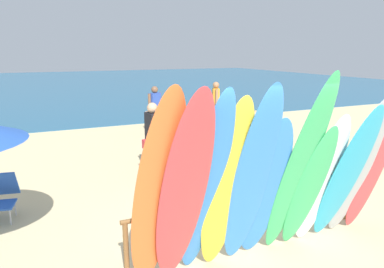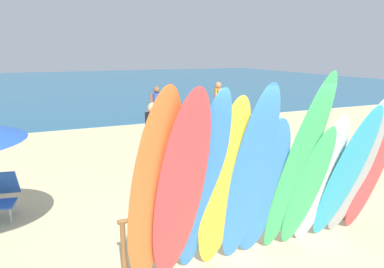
{
  "view_description": "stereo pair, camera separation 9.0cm",
  "coord_description": "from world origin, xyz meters",
  "px_view_note": "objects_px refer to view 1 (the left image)",
  "views": [
    {
      "loc": [
        -2.89,
        -4.19,
        2.86
      ],
      "look_at": [
        0.0,
        2.17,
        1.24
      ],
      "focal_mm": 33.76,
      "sensor_mm": 36.0,
      "label": 1
    },
    {
      "loc": [
        -2.81,
        -4.23,
        2.86
      ],
      "look_at": [
        0.0,
        2.17,
        1.24
      ],
      "focal_mm": 33.76,
      "sensor_mm": 36.0,
      "label": 2
    }
  ],
  "objects_px": {
    "surfboard_red_1": "(183,196)",
    "surfboard_red_11": "(372,171)",
    "surfboard_green_7": "(308,189)",
    "surfboard_grey_10": "(357,170)",
    "surfboard_rack": "(252,204)",
    "beachgoer_by_water": "(216,102)",
    "surfboard_blue_5": "(264,192)",
    "surfboard_yellow_3": "(226,190)",
    "beach_chair_red": "(1,194)",
    "surfboard_blue_2": "(206,190)",
    "beachgoer_photographing": "(263,127)",
    "beachgoer_near_rack": "(153,134)",
    "beachgoer_strolling": "(155,107)",
    "beachgoer_midbeach": "(191,124)",
    "surfboard_teal_9": "(346,176)",
    "surfboard_green_6": "(298,171)",
    "surfboard_blue_4": "(251,182)",
    "surfboard_orange_0": "(157,197)",
    "surfboard_white_8": "(321,182)"
  },
  "relations": [
    {
      "from": "surfboard_blue_2",
      "to": "surfboard_teal_9",
      "type": "relative_size",
      "value": 1.13
    },
    {
      "from": "surfboard_red_1",
      "to": "beachgoer_photographing",
      "type": "relative_size",
      "value": 1.75
    },
    {
      "from": "beachgoer_strolling",
      "to": "surfboard_grey_10",
      "type": "bearing_deg",
      "value": 63.57
    },
    {
      "from": "surfboard_green_7",
      "to": "beachgoer_by_water",
      "type": "relative_size",
      "value": 1.19
    },
    {
      "from": "surfboard_blue_4",
      "to": "beachgoer_by_water",
      "type": "bearing_deg",
      "value": 65.63
    },
    {
      "from": "beachgoer_near_rack",
      "to": "beachgoer_strolling",
      "type": "height_order",
      "value": "beachgoer_near_rack"
    },
    {
      "from": "surfboard_rack",
      "to": "surfboard_orange_0",
      "type": "bearing_deg",
      "value": -158.83
    },
    {
      "from": "surfboard_rack",
      "to": "beachgoer_by_water",
      "type": "xyz_separation_m",
      "value": [
        3.43,
        7.6,
        0.39
      ]
    },
    {
      "from": "surfboard_teal_9",
      "to": "beachgoer_midbeach",
      "type": "xyz_separation_m",
      "value": [
        0.01,
        5.41,
        -0.25
      ]
    },
    {
      "from": "surfboard_yellow_3",
      "to": "surfboard_red_11",
      "type": "xyz_separation_m",
      "value": [
        2.63,
        0.08,
        -0.16
      ]
    },
    {
      "from": "surfboard_yellow_3",
      "to": "beach_chair_red",
      "type": "bearing_deg",
      "value": 128.8
    },
    {
      "from": "beachgoer_photographing",
      "to": "surfboard_blue_5",
      "type": "bearing_deg",
      "value": -116.41
    },
    {
      "from": "surfboard_rack",
      "to": "surfboard_grey_10",
      "type": "bearing_deg",
      "value": -21.76
    },
    {
      "from": "surfboard_orange_0",
      "to": "surfboard_red_11",
      "type": "height_order",
      "value": "surfboard_orange_0"
    },
    {
      "from": "beach_chair_red",
      "to": "surfboard_blue_5",
      "type": "bearing_deg",
      "value": -32.79
    },
    {
      "from": "surfboard_blue_4",
      "to": "surfboard_yellow_3",
      "type": "bearing_deg",
      "value": 172.5
    },
    {
      "from": "surfboard_white_8",
      "to": "surfboard_green_6",
      "type": "bearing_deg",
      "value": -163.89
    },
    {
      "from": "surfboard_green_7",
      "to": "surfboard_grey_10",
      "type": "xyz_separation_m",
      "value": [
        0.93,
        0.01,
        0.15
      ]
    },
    {
      "from": "surfboard_orange_0",
      "to": "surfboard_rack",
      "type": "bearing_deg",
      "value": 15.57
    },
    {
      "from": "surfboard_teal_9",
      "to": "beachgoer_midbeach",
      "type": "relative_size",
      "value": 1.58
    },
    {
      "from": "surfboard_blue_2",
      "to": "beachgoer_photographing",
      "type": "distance_m",
      "value": 5.66
    },
    {
      "from": "surfboard_blue_5",
      "to": "beachgoer_by_water",
      "type": "distance_m",
      "value": 8.94
    },
    {
      "from": "surfboard_blue_4",
      "to": "beachgoer_near_rack",
      "type": "bearing_deg",
      "value": 89.8
    },
    {
      "from": "surfboard_red_11",
      "to": "beachgoer_strolling",
      "type": "xyz_separation_m",
      "value": [
        -0.76,
        8.16,
        -0.08
      ]
    },
    {
      "from": "beachgoer_near_rack",
      "to": "beachgoer_midbeach",
      "type": "height_order",
      "value": "beachgoer_near_rack"
    },
    {
      "from": "surfboard_blue_4",
      "to": "surfboard_white_8",
      "type": "relative_size",
      "value": 1.23
    },
    {
      "from": "surfboard_blue_2",
      "to": "beachgoer_by_water",
      "type": "bearing_deg",
      "value": 57.2
    },
    {
      "from": "surfboard_rack",
      "to": "surfboard_blue_2",
      "type": "xyz_separation_m",
      "value": [
        -1.1,
        -0.63,
        0.64
      ]
    },
    {
      "from": "surfboard_teal_9",
      "to": "surfboard_blue_2",
      "type": "bearing_deg",
      "value": 179.91
    },
    {
      "from": "surfboard_red_1",
      "to": "surfboard_red_11",
      "type": "bearing_deg",
      "value": 1.34
    },
    {
      "from": "surfboard_yellow_3",
      "to": "beachgoer_near_rack",
      "type": "relative_size",
      "value": 1.45
    },
    {
      "from": "surfboard_rack",
      "to": "beachgoer_by_water",
      "type": "distance_m",
      "value": 8.34
    },
    {
      "from": "surfboard_orange_0",
      "to": "surfboard_green_7",
      "type": "height_order",
      "value": "surfboard_orange_0"
    },
    {
      "from": "surfboard_green_7",
      "to": "beachgoer_by_water",
      "type": "bearing_deg",
      "value": 68.98
    },
    {
      "from": "surfboard_teal_9",
      "to": "beachgoer_strolling",
      "type": "bearing_deg",
      "value": 90.84
    },
    {
      "from": "surfboard_blue_2",
      "to": "beachgoer_photographing",
      "type": "xyz_separation_m",
      "value": [
        3.8,
        4.18,
        -0.37
      ]
    },
    {
      "from": "surfboard_green_6",
      "to": "surfboard_red_11",
      "type": "relative_size",
      "value": 1.31
    },
    {
      "from": "beachgoer_midbeach",
      "to": "beachgoer_strolling",
      "type": "bearing_deg",
      "value": 86.55
    },
    {
      "from": "beachgoer_by_water",
      "to": "surfboard_red_1",
      "type": "bearing_deg",
      "value": -9.1
    },
    {
      "from": "surfboard_red_1",
      "to": "surfboard_white_8",
      "type": "distance_m",
      "value": 2.21
    },
    {
      "from": "beachgoer_near_rack",
      "to": "beachgoer_photographing",
      "type": "height_order",
      "value": "beachgoer_near_rack"
    },
    {
      "from": "surfboard_blue_2",
      "to": "surfboard_green_7",
      "type": "distance_m",
      "value": 1.64
    },
    {
      "from": "surfboard_red_1",
      "to": "surfboard_blue_2",
      "type": "height_order",
      "value": "surfboard_red_1"
    },
    {
      "from": "surfboard_grey_10",
      "to": "surfboard_blue_5",
      "type": "bearing_deg",
      "value": -178.85
    },
    {
      "from": "surfboard_green_6",
      "to": "beachgoer_near_rack",
      "type": "distance_m",
      "value": 4.23
    },
    {
      "from": "surfboard_rack",
      "to": "surfboard_red_1",
      "type": "height_order",
      "value": "surfboard_red_1"
    },
    {
      "from": "surfboard_teal_9",
      "to": "surfboard_grey_10",
      "type": "distance_m",
      "value": 0.31
    },
    {
      "from": "surfboard_orange_0",
      "to": "beachgoer_midbeach",
      "type": "distance_m",
      "value": 6.14
    },
    {
      "from": "surfboard_green_6",
      "to": "beachgoer_strolling",
      "type": "xyz_separation_m",
      "value": [
        0.85,
        8.34,
        -0.37
      ]
    },
    {
      "from": "surfboard_blue_2",
      "to": "beach_chair_red",
      "type": "xyz_separation_m",
      "value": [
        -2.4,
        3.17,
        -0.84
      ]
    }
  ]
}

